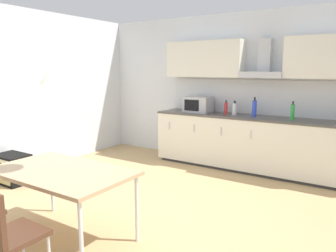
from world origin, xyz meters
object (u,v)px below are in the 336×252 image
object	(u,v)px
bottle_red	(226,108)
bottle_white	(235,109)
guitar_amp	(12,169)
bottle_green	(293,112)
microwave	(198,105)
bottle_blue	(254,108)
dining_table	(62,174)
chair_near_right	(3,230)
pendant_lamp	(56,73)

from	to	relation	value
bottle_red	bottle_white	xyz separation A→B (m)	(0.16, -0.01, -0.00)
guitar_amp	bottle_green	bearing A→B (deg)	37.23
microwave	bottle_blue	world-z (taller)	bottle_blue
microwave	bottle_white	size ratio (longest dim) A/B	1.98
microwave	dining_table	xyz separation A→B (m)	(0.21, -3.26, -0.38)
bottle_blue	chair_near_right	distance (m)	4.17
bottle_white	bottle_red	bearing A→B (deg)	177.16
microwave	pendant_lamp	world-z (taller)	pendant_lamp
bottle_white	pendant_lamp	xyz separation A→B (m)	(-0.48, -3.31, 0.64)
dining_table	chair_near_right	world-z (taller)	chair_near_right
bottle_red	bottle_blue	bearing A→B (deg)	-1.99
bottle_green	chair_near_right	bearing A→B (deg)	-105.32
bottle_red	pendant_lamp	distance (m)	3.40
bottle_green	guitar_amp	bearing A→B (deg)	-142.77
bottle_green	bottle_red	world-z (taller)	bottle_green
guitar_amp	pendant_lamp	distance (m)	2.55
bottle_white	dining_table	distance (m)	3.37
microwave	guitar_amp	distance (m)	3.24
bottle_blue	dining_table	world-z (taller)	bottle_blue
chair_near_right	pendant_lamp	xyz separation A→B (m)	(-0.32, 0.80, 1.13)
bottle_red	guitar_amp	size ratio (longest dim) A/B	0.47
dining_table	chair_near_right	distance (m)	0.87
guitar_amp	pendant_lamp	size ratio (longest dim) A/B	1.63
bottle_blue	guitar_amp	size ratio (longest dim) A/B	0.61
bottle_white	guitar_amp	world-z (taller)	bottle_white
chair_near_right	guitar_amp	world-z (taller)	chair_near_right
bottle_blue	pendant_lamp	distance (m)	3.46
bottle_white	pendant_lamp	distance (m)	3.41
microwave	bottle_green	world-z (taller)	bottle_green
microwave	bottle_white	world-z (taller)	microwave
dining_table	guitar_amp	xyz separation A→B (m)	(-1.99, 0.69, -0.46)
bottle_green	dining_table	size ratio (longest dim) A/B	0.20
bottle_green	chair_near_right	world-z (taller)	bottle_green
bottle_green	bottle_blue	size ratio (longest dim) A/B	0.90
bottle_blue	dining_table	size ratio (longest dim) A/B	0.23
microwave	bottle_red	size ratio (longest dim) A/B	1.97
microwave	bottle_red	distance (m)	0.53
pendant_lamp	bottle_green	bearing A→B (deg)	66.39
bottle_white	dining_table	xyz separation A→B (m)	(-0.48, -3.31, -0.35)
bottle_blue	chair_near_right	world-z (taller)	bottle_blue
chair_near_right	bottle_red	bearing A→B (deg)	90.09
chair_near_right	pendant_lamp	world-z (taller)	pendant_lamp
bottle_green	chair_near_right	xyz separation A→B (m)	(-1.12, -4.09, -0.51)
microwave	bottle_red	xyz separation A→B (m)	(0.52, 0.06, -0.04)
bottle_white	bottle_blue	bearing A→B (deg)	-1.59
bottle_red	pendant_lamp	xyz separation A→B (m)	(-0.31, -3.32, 0.64)
bottle_green	bottle_blue	xyz separation A→B (m)	(-0.61, 0.01, 0.01)
bottle_green	dining_table	distance (m)	3.61
bottle_white	dining_table	world-z (taller)	bottle_white
chair_near_right	guitar_amp	size ratio (longest dim) A/B	1.67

